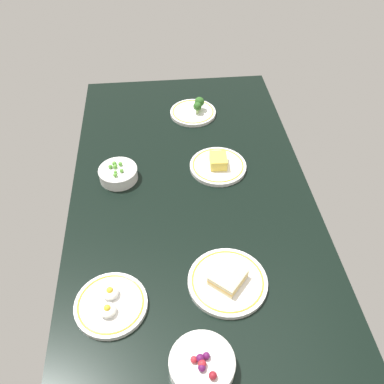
{
  "coord_description": "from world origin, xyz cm",
  "views": [
    {
      "loc": [
        95.2,
        -9.21,
        102.0
      ],
      "look_at": [
        0.0,
        0.0,
        6.0
      ],
      "focal_mm": 38.4,
      "sensor_mm": 36.0,
      "label": 1
    }
  ],
  "objects_px": {
    "plate_cheese": "(218,165)",
    "plate_eggs": "(111,304)",
    "plate_broccoli": "(194,111)",
    "plate_sandwich": "(228,281)",
    "bowl_peas": "(118,173)",
    "bowl_berries": "(202,365)"
  },
  "relations": [
    {
      "from": "plate_eggs",
      "to": "bowl_peas",
      "type": "height_order",
      "value": "bowl_peas"
    },
    {
      "from": "plate_eggs",
      "to": "plate_sandwich",
      "type": "bearing_deg",
      "value": 97.22
    },
    {
      "from": "plate_broccoli",
      "to": "bowl_berries",
      "type": "xyz_separation_m",
      "value": [
        1.05,
        -0.09,
        0.01
      ]
    },
    {
      "from": "plate_cheese",
      "to": "plate_sandwich",
      "type": "relative_size",
      "value": 0.92
    },
    {
      "from": "plate_sandwich",
      "to": "bowl_berries",
      "type": "xyz_separation_m",
      "value": [
        0.23,
        -0.1,
        0.01
      ]
    },
    {
      "from": "plate_eggs",
      "to": "plate_sandwich",
      "type": "height_order",
      "value": "same"
    },
    {
      "from": "plate_sandwich",
      "to": "plate_broccoli",
      "type": "relative_size",
      "value": 1.17
    },
    {
      "from": "plate_eggs",
      "to": "plate_sandwich",
      "type": "distance_m",
      "value": 0.32
    },
    {
      "from": "bowl_berries",
      "to": "plate_cheese",
      "type": "bearing_deg",
      "value": 168.89
    },
    {
      "from": "plate_broccoli",
      "to": "plate_cheese",
      "type": "bearing_deg",
      "value": 8.7
    },
    {
      "from": "bowl_berries",
      "to": "plate_broccoli",
      "type": "bearing_deg",
      "value": 175.32
    },
    {
      "from": "plate_eggs",
      "to": "bowl_peas",
      "type": "relative_size",
      "value": 1.43
    },
    {
      "from": "bowl_berries",
      "to": "bowl_peas",
      "type": "bearing_deg",
      "value": -162.63
    },
    {
      "from": "plate_broccoli",
      "to": "bowl_berries",
      "type": "relative_size",
      "value": 1.21
    },
    {
      "from": "plate_cheese",
      "to": "plate_eggs",
      "type": "bearing_deg",
      "value": -34.66
    },
    {
      "from": "bowl_peas",
      "to": "plate_cheese",
      "type": "height_order",
      "value": "bowl_peas"
    },
    {
      "from": "plate_cheese",
      "to": "plate_sandwich",
      "type": "height_order",
      "value": "plate_cheese"
    },
    {
      "from": "bowl_peas",
      "to": "bowl_berries",
      "type": "bearing_deg",
      "value": 17.37
    },
    {
      "from": "plate_eggs",
      "to": "plate_cheese",
      "type": "xyz_separation_m",
      "value": [
        -0.52,
        0.36,
        0.0
      ]
    },
    {
      "from": "plate_cheese",
      "to": "plate_broccoli",
      "type": "height_order",
      "value": "plate_broccoli"
    },
    {
      "from": "plate_sandwich",
      "to": "bowl_berries",
      "type": "distance_m",
      "value": 0.25
    },
    {
      "from": "plate_cheese",
      "to": "plate_broccoli",
      "type": "bearing_deg",
      "value": -171.3
    }
  ]
}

